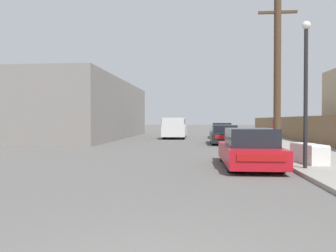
{
  "coord_description": "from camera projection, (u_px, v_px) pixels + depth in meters",
  "views": [
    {
      "loc": [
        0.35,
        -2.75,
        1.59
      ],
      "look_at": [
        -1.19,
        13.14,
        1.3
      ],
      "focal_mm": 35.0,
      "sensor_mm": 36.0,
      "label": 1
    }
  ],
  "objects": [
    {
      "name": "car_parked_far",
      "position": [
        221.0,
        131.0,
        29.26
      ],
      "size": [
        1.92,
        4.57,
        1.35
      ],
      "rotation": [
        0.0,
        0.0,
        -0.02
      ],
      "color": "gray",
      "rests_on": "ground"
    },
    {
      "name": "parked_sports_car_red",
      "position": [
        249.0,
        149.0,
        11.05
      ],
      "size": [
        1.81,
        4.23,
        1.32
      ],
      "rotation": [
        0.0,
        0.0,
        0.02
      ],
      "color": "red",
      "rests_on": "ground"
    },
    {
      "name": "pedestrian",
      "position": [
        275.0,
        129.0,
        23.13
      ],
      "size": [
        0.34,
        0.34,
        1.68
      ],
      "color": "#282D42",
      "rests_on": "sidewalk_curb"
    },
    {
      "name": "discarded_fridge",
      "position": [
        309.0,
        153.0,
        11.26
      ],
      "size": [
        0.86,
        1.73,
        0.68
      ],
      "rotation": [
        0.0,
        0.0,
        0.15
      ],
      "color": "white",
      "rests_on": "sidewalk_curb"
    },
    {
      "name": "pickup_truck",
      "position": [
        175.0,
        128.0,
        28.35
      ],
      "size": [
        1.96,
        5.34,
        1.79
      ],
      "rotation": [
        0.0,
        0.0,
        3.15
      ],
      "color": "silver",
      "rests_on": "ground"
    },
    {
      "name": "building_left_block",
      "position": [
        88.0,
        110.0,
        29.25
      ],
      "size": [
        7.0,
        19.19,
        4.98
      ],
      "primitive_type": "cube",
      "color": "gray",
      "rests_on": "ground"
    },
    {
      "name": "street_lamp",
      "position": [
        306.0,
        83.0,
        9.96
      ],
      "size": [
        0.26,
        0.26,
        4.48
      ],
      "color": "#232326",
      "rests_on": "sidewalk_curb"
    },
    {
      "name": "utility_pole",
      "position": [
        277.0,
        72.0,
        15.57
      ],
      "size": [
        1.8,
        0.33,
        7.33
      ],
      "color": "#4C3826",
      "rests_on": "sidewalk_curb"
    },
    {
      "name": "sidewalk_curb",
      "position": [
        263.0,
        140.0,
        25.68
      ],
      "size": [
        4.2,
        63.0,
        0.12
      ],
      "primitive_type": "cube",
      "color": "gray",
      "rests_on": "ground"
    },
    {
      "name": "wooden_fence",
      "position": [
        302.0,
        129.0,
        22.18
      ],
      "size": [
        0.08,
        37.2,
        1.73
      ],
      "primitive_type": "cube",
      "color": "brown",
      "rests_on": "sidewalk_curb"
    },
    {
      "name": "car_parked_mid",
      "position": [
        224.0,
        135.0,
        21.89
      ],
      "size": [
        1.78,
        4.17,
        1.26
      ],
      "rotation": [
        0.0,
        0.0,
        0.0
      ],
      "color": "black",
      "rests_on": "ground"
    }
  ]
}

